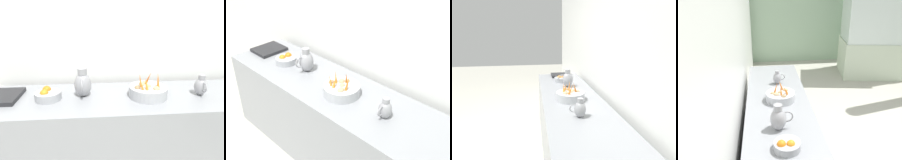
{
  "view_description": "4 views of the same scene",
  "coord_description": "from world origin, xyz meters",
  "views": [
    {
      "loc": [
        0.11,
        -0.08,
        1.6
      ],
      "look_at": [
        -1.41,
        0.06,
        1.07
      ],
      "focal_mm": 31.4,
      "sensor_mm": 36.0,
      "label": 1
    },
    {
      "loc": [
        0.08,
        1.83,
        2.31
      ],
      "look_at": [
        -1.42,
        0.36,
        1.05
      ],
      "focal_mm": 44.54,
      "sensor_mm": 36.0,
      "label": 2
    },
    {
      "loc": [
        -1.04,
        2.51,
        1.68
      ],
      "look_at": [
        -1.43,
        0.01,
        1.04
      ],
      "focal_mm": 31.23,
      "sensor_mm": 36.0,
      "label": 3
    },
    {
      "loc": [
        -1.64,
        -2.02,
        2.16
      ],
      "look_at": [
        -1.32,
        0.5,
        1.09
      ],
      "focal_mm": 37.53,
      "sensor_mm": 36.0,
      "label": 4
    }
  ],
  "objects": [
    {
      "name": "tile_wall_left",
      "position": [
        -1.95,
        0.75,
        1.5
      ],
      "size": [
        0.1,
        8.11,
        3.0
      ],
      "primitive_type": "cube",
      "color": "white",
      "rests_on": "ground_plane"
    },
    {
      "name": "prep_counter",
      "position": [
        -1.48,
        0.25,
        0.45
      ],
      "size": [
        0.72,
        2.66,
        0.89
      ],
      "primitive_type": "cube",
      "color": "gray",
      "rests_on": "ground_plane"
    },
    {
      "name": "vegetable_colander",
      "position": [
        -1.45,
        0.38,
        0.95
      ],
      "size": [
        0.34,
        0.34,
        0.22
      ],
      "color": "#ADAFB5",
      "rests_on": "prep_counter"
    },
    {
      "name": "orange_bowl",
      "position": [
        -1.47,
        -0.49,
        0.93
      ],
      "size": [
        0.22,
        0.22,
        0.1
      ],
      "color": "#9EA0A5",
      "rests_on": "prep_counter"
    },
    {
      "name": "metal_pitcher_tall",
      "position": [
        -1.52,
        -0.19,
        1.01
      ],
      "size": [
        0.21,
        0.15,
        0.25
      ],
      "color": "#939399",
      "rests_on": "prep_counter"
    },
    {
      "name": "metal_pitcher_short",
      "position": [
        -1.45,
        0.86,
        0.98
      ],
      "size": [
        0.16,
        0.11,
        0.19
      ],
      "color": "#939399",
      "rests_on": "prep_counter"
    },
    {
      "name": "counter_sink_basin",
      "position": [
        -1.52,
        -0.89,
        0.91
      ],
      "size": [
        0.34,
        0.3,
        0.04
      ],
      "primitive_type": "cube",
      "color": "#232326",
      "rests_on": "prep_counter"
    }
  ]
}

